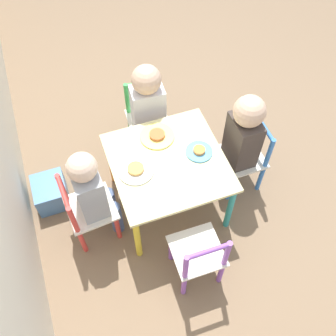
% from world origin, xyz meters
% --- Properties ---
extents(ground_plane, '(6.00, 6.00, 0.00)m').
position_xyz_m(ground_plane, '(0.00, 0.00, 0.00)').
color(ground_plane, '#7F664C').
extents(kids_table, '(0.62, 0.62, 0.44)m').
position_xyz_m(kids_table, '(0.00, 0.00, 0.38)').
color(kids_table, beige).
rests_on(kids_table, ground_plane).
extents(chair_red, '(0.28, 0.28, 0.50)m').
position_xyz_m(chair_red, '(-0.04, 0.49, 0.25)').
color(chair_red, silver).
rests_on(chair_red, ground_plane).
extents(chair_green, '(0.28, 0.28, 0.50)m').
position_xyz_m(chair_green, '(0.50, -0.03, 0.25)').
color(chair_green, silver).
rests_on(chair_green, ground_plane).
extents(chair_blue, '(0.26, 0.26, 0.50)m').
position_xyz_m(chair_blue, '(-0.00, -0.50, 0.25)').
color(chair_blue, silver).
rests_on(chair_blue, ground_plane).
extents(chair_purple, '(0.27, 0.27, 0.50)m').
position_xyz_m(chair_purple, '(-0.50, 0.01, 0.25)').
color(chair_purple, silver).
rests_on(chair_purple, ground_plane).
extents(child_back, '(0.21, 0.22, 0.72)m').
position_xyz_m(child_back, '(-0.03, 0.43, 0.42)').
color(child_back, '#4C608E').
rests_on(child_back, ground_plane).
extents(child_right, '(0.23, 0.21, 0.72)m').
position_xyz_m(child_right, '(0.44, -0.03, 0.44)').
color(child_right, '#38383D').
rests_on(child_right, ground_plane).
extents(child_front, '(0.20, 0.22, 0.76)m').
position_xyz_m(child_front, '(-0.00, -0.44, 0.46)').
color(child_front, '#4C608E').
rests_on(child_front, ground_plane).
extents(plate_back, '(0.20, 0.20, 0.03)m').
position_xyz_m(plate_back, '(0.00, 0.18, 0.44)').
color(plate_back, white).
rests_on(plate_back, kids_table).
extents(plate_right, '(0.20, 0.20, 0.03)m').
position_xyz_m(plate_right, '(0.18, 0.00, 0.44)').
color(plate_right, '#EADB66').
rests_on(plate_right, kids_table).
extents(plate_front, '(0.15, 0.15, 0.03)m').
position_xyz_m(plate_front, '(-0.00, -0.18, 0.44)').
color(plate_front, '#4C9EE0').
rests_on(plate_front, kids_table).
extents(storage_bin, '(0.22, 0.20, 0.17)m').
position_xyz_m(storage_bin, '(0.26, 0.68, 0.08)').
color(storage_bin, '#4C7FB7').
rests_on(storage_bin, ground_plane).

